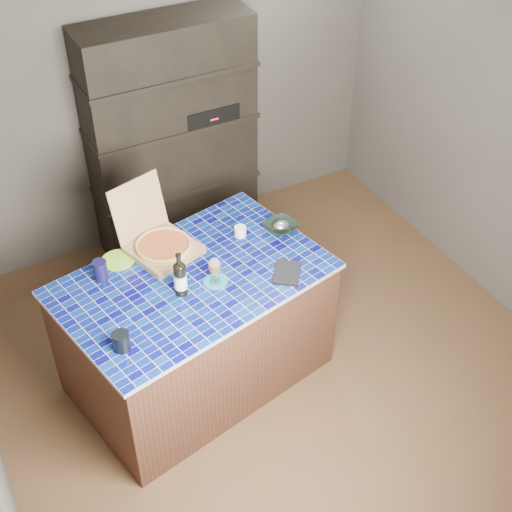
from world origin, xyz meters
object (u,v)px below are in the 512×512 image
kitchen_island (196,329)px  pizza_box (161,243)px  mead_bottle (180,278)px  bowl (281,227)px  wine_glass (215,266)px  dvd_case (287,273)px

kitchen_island → pizza_box: bearing=89.4°
pizza_box → mead_bottle: 0.41m
pizza_box → mead_bottle: bearing=-112.8°
kitchen_island → bowl: bowl is taller
kitchen_island → mead_bottle: 0.55m
pizza_box → mead_bottle: pizza_box is taller
kitchen_island → pizza_box: (-0.06, 0.31, 0.48)m
bowl → mead_bottle: bearing=-163.0°
pizza_box → bowl: pizza_box is taller
mead_bottle → wine_glass: bearing=-1.8°
pizza_box → bowl: bearing=-29.0°
bowl → wine_glass: bearing=-156.8°
kitchen_island → bowl: bearing=0.4°
pizza_box → dvd_case: (0.56, -0.54, -0.05)m
kitchen_island → dvd_case: (0.50, -0.23, 0.43)m
pizza_box → wine_glass: pizza_box is taller
mead_bottle → dvd_case: 0.63m
kitchen_island → wine_glass: size_ratio=10.14×
pizza_box → dvd_case: 0.78m
pizza_box → dvd_case: size_ratio=2.54×
kitchen_island → wine_glass: 0.56m
mead_bottle → dvd_case: mead_bottle is taller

